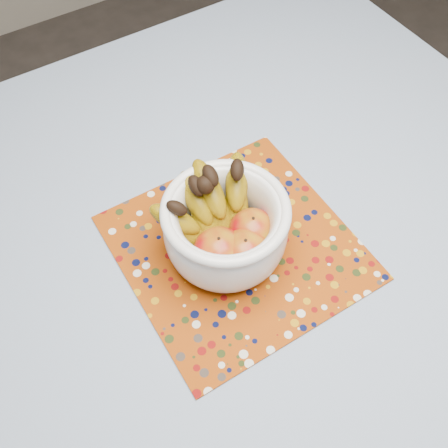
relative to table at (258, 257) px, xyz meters
name	(u,v)px	position (x,y,z in m)	size (l,w,h in m)	color
table	(258,257)	(0.00, 0.00, 0.00)	(1.20, 1.20, 0.75)	brown
tablecloth	(260,234)	(0.00, 0.00, 0.08)	(1.32, 1.32, 0.01)	#6179A2
placemat	(237,247)	(-0.05, 0.00, 0.09)	(0.40, 0.40, 0.00)	#893507
fruit_bowl	(221,222)	(-0.08, 0.01, 0.17)	(0.27, 0.23, 0.17)	white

